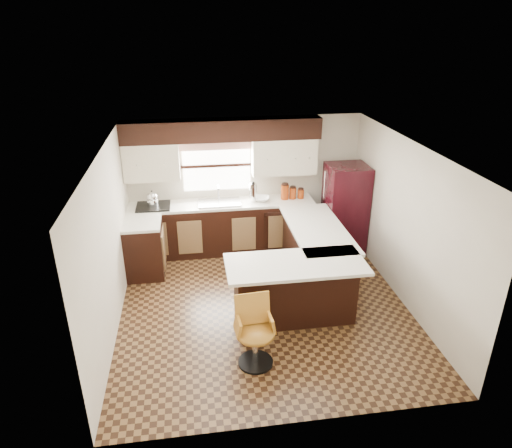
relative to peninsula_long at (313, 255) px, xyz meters
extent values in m
plane|color=#49301A|center=(-0.90, -0.62, -0.45)|extent=(4.40, 4.40, 0.00)
plane|color=silver|center=(-0.90, -0.62, 1.95)|extent=(4.40, 4.40, 0.00)
plane|color=beige|center=(-0.90, 1.58, 0.75)|extent=(4.40, 0.00, 4.40)
plane|color=beige|center=(-0.90, -2.83, 0.75)|extent=(4.40, 0.00, 4.40)
plane|color=beige|center=(-3.00, -0.62, 0.75)|extent=(0.00, 4.40, 4.40)
plane|color=beige|center=(1.20, -0.62, 0.75)|extent=(0.00, 4.40, 4.40)
cube|color=black|center=(-1.35, 1.28, 0.00)|extent=(3.30, 0.60, 0.90)
cube|color=black|center=(-2.70, 0.62, 0.00)|extent=(0.60, 0.70, 0.90)
cube|color=silver|center=(-1.35, 1.28, 0.47)|extent=(3.30, 0.60, 0.04)
cube|color=silver|center=(-2.70, 0.62, 0.47)|extent=(0.60, 0.70, 0.04)
cube|color=black|center=(-1.30, 1.40, 1.77)|extent=(3.40, 0.35, 0.36)
cube|color=beige|center=(-2.52, 1.40, 1.27)|extent=(0.94, 0.35, 0.64)
cube|color=beige|center=(-0.22, 1.40, 1.27)|extent=(1.14, 0.35, 0.64)
cube|color=white|center=(-1.40, 1.56, 1.10)|extent=(1.20, 0.02, 0.90)
cube|color=#D19B93|center=(-1.40, 1.52, 1.49)|extent=(1.30, 0.06, 0.18)
cube|color=#B2B2B7|center=(-1.40, 1.25, 0.51)|extent=(0.75, 0.45, 0.03)
cube|color=black|center=(-0.35, 0.99, -0.02)|extent=(0.58, 0.03, 0.78)
cube|color=black|center=(-2.55, 1.25, 0.51)|extent=(0.58, 0.50, 0.02)
cube|color=black|center=(0.00, 0.00, 0.00)|extent=(0.60, 1.95, 0.90)
cube|color=black|center=(-0.53, -0.97, 0.00)|extent=(1.65, 0.60, 0.90)
cube|color=silver|center=(0.05, 0.00, 0.47)|extent=(0.84, 1.95, 0.04)
cube|color=silver|center=(-0.55, -1.06, 0.47)|extent=(1.89, 0.84, 0.04)
cube|color=black|center=(0.83, 0.96, 0.36)|extent=(0.70, 0.67, 1.63)
cylinder|color=silver|center=(-0.79, 1.28, 0.66)|extent=(0.14, 0.14, 0.33)
imported|color=white|center=(-0.63, 1.28, 0.53)|extent=(0.34, 0.34, 0.07)
cylinder|color=#98340B|center=(-0.21, 1.30, 0.63)|extent=(0.14, 0.14, 0.27)
cylinder|color=#98340B|center=(-0.06, 1.30, 0.60)|extent=(0.12, 0.12, 0.21)
cylinder|color=#98340B|center=(0.09, 1.30, 0.58)|extent=(0.12, 0.12, 0.16)
camera|label=1|loc=(-1.86, -6.29, 3.48)|focal=32.00mm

